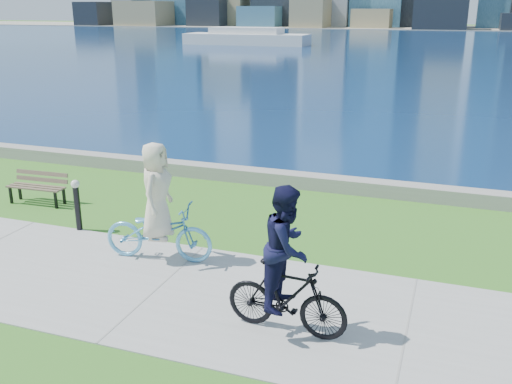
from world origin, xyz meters
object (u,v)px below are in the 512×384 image
at_px(bollard_lamp, 77,202).
at_px(cyclist_woman, 158,217).
at_px(cyclist_man, 287,273).
at_px(park_bench, 38,185).

bearing_deg(bollard_lamp, cyclist_woman, -17.56).
xyz_separation_m(bollard_lamp, cyclist_woman, (2.29, -0.72, 0.21)).
height_order(cyclist_woman, cyclist_man, cyclist_woman).
height_order(bollard_lamp, cyclist_woman, cyclist_woman).
bearing_deg(cyclist_woman, park_bench, 58.03).
xyz_separation_m(bollard_lamp, cyclist_man, (5.18, -2.32, 0.31)).
relative_size(park_bench, cyclist_man, 0.66).
height_order(park_bench, cyclist_man, cyclist_man).
bearing_deg(park_bench, cyclist_woman, -26.72).
relative_size(cyclist_woman, cyclist_man, 1.00).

